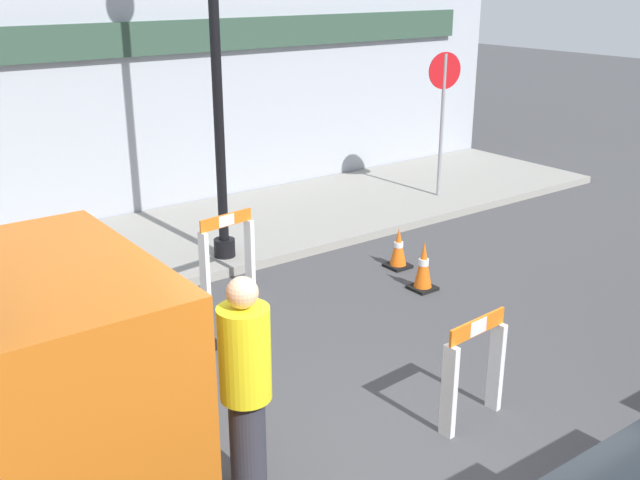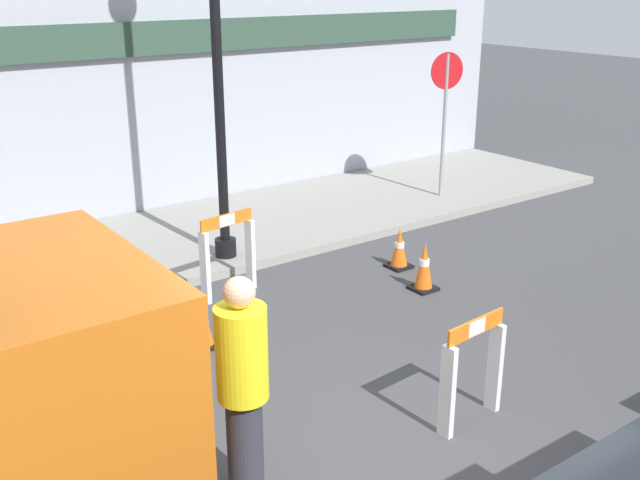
{
  "view_description": "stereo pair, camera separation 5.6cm",
  "coord_description": "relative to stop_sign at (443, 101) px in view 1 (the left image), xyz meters",
  "views": [
    {
      "loc": [
        -3.23,
        -3.41,
        3.72
      ],
      "look_at": [
        1.31,
        2.71,
        1.0
      ],
      "focal_mm": 42.0,
      "sensor_mm": 36.0,
      "label": 1
    },
    {
      "loc": [
        -3.19,
        -3.44,
        3.72
      ],
      "look_at": [
        1.31,
        2.71,
        1.0
      ],
      "focal_mm": 42.0,
      "sensor_mm": 36.0,
      "label": 2
    }
  ],
  "objects": [
    {
      "name": "traffic_cone_3",
      "position": [
        -5.79,
        -2.33,
        -1.51
      ],
      "size": [
        0.3,
        0.3,
        0.46
      ],
      "color": "black",
      "rests_on": "ground_plane"
    },
    {
      "name": "traffic_cone_1",
      "position": [
        -5.97,
        -1.99,
        -1.5
      ],
      "size": [
        0.3,
        0.3,
        0.48
      ],
      "color": "black",
      "rests_on": "ground_plane"
    },
    {
      "name": "storefront_facade",
      "position": [
        -5.79,
        2.24,
        1.02
      ],
      "size": [
        18.0,
        0.22,
        5.5
      ],
      "color": "#A3A8B2",
      "rests_on": "ground_plane"
    },
    {
      "name": "traffic_cone_0",
      "position": [
        -2.61,
        -1.86,
        -1.46
      ],
      "size": [
        0.3,
        0.3,
        0.56
      ],
      "color": "black",
      "rests_on": "ground_plane"
    },
    {
      "name": "person_worker",
      "position": [
        -6.66,
        -4.66,
        -0.78
      ],
      "size": [
        0.52,
        0.52,
        1.78
      ],
      "rotation": [
        0.0,
        0.0,
        0.62
      ],
      "color": "#33333D",
      "rests_on": "ground_plane"
    },
    {
      "name": "stop_sign",
      "position": [
        0.0,
        0.0,
        0.0
      ],
      "size": [
        0.59,
        0.15,
        2.41
      ],
      "rotation": [
        0.0,
        0.0,
        2.92
      ],
      "color": "gray",
      "rests_on": "sidewalk_slab"
    },
    {
      "name": "barricade_1",
      "position": [
        -4.58,
        -4.97,
        -1.21
      ],
      "size": [
        0.71,
        0.19,
        1.0
      ],
      "rotation": [
        0.0,
        0.0,
        6.36
      ],
      "color": "white",
      "rests_on": "ground_plane"
    },
    {
      "name": "sidewalk_slab",
      "position": [
        -5.79,
        0.67,
        -1.67
      ],
      "size": [
        18.0,
        2.99,
        0.12
      ],
      "color": "gray",
      "rests_on": "ground_plane"
    },
    {
      "name": "barricade_0",
      "position": [
        -4.9,
        -1.31,
        -1.18
      ],
      "size": [
        0.76,
        0.23,
        1.04
      ],
      "rotation": [
        0.0,
        0.0,
        3.28
      ],
      "color": "white",
      "rests_on": "ground_plane"
    },
    {
      "name": "traffic_cone_2",
      "position": [
        -2.87,
        -2.6,
        -1.43
      ],
      "size": [
        0.3,
        0.3,
        0.63
      ],
      "color": "black",
      "rests_on": "ground_plane"
    }
  ]
}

